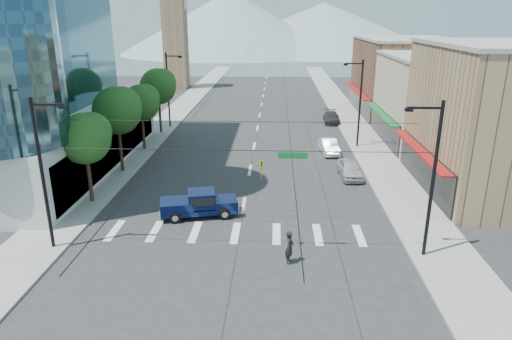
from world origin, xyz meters
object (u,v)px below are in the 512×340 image
at_px(parked_car_near, 350,169).
at_px(pickup_truck, 199,203).
at_px(parked_car_mid, 329,146).
at_px(pedestrian, 290,247).
at_px(parked_car_far, 331,117).

bearing_deg(parked_car_near, pickup_truck, -145.69).
bearing_deg(parked_car_mid, parked_car_near, -87.24).
bearing_deg(pickup_truck, pedestrian, -57.51).
distance_m(parked_car_near, parked_car_far, 21.08).
distance_m(pickup_truck, parked_car_far, 32.06).
relative_size(pedestrian, parked_car_mid, 0.45).
bearing_deg(parked_car_mid, pickup_truck, -129.38).
xyz_separation_m(pedestrian, parked_car_far, (6.29, 35.58, -0.27)).
relative_size(parked_car_mid, parked_car_far, 0.91).
height_order(pickup_truck, parked_car_near, pickup_truck).
bearing_deg(pedestrian, pickup_truck, 56.27).
bearing_deg(pedestrian, parked_car_far, 0.98).
relative_size(pedestrian, parked_car_far, 0.40).
distance_m(pedestrian, parked_car_near, 15.53).
bearing_deg(pickup_truck, parked_car_mid, 43.26).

